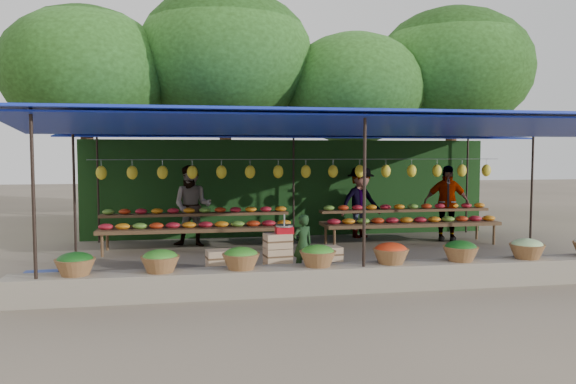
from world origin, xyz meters
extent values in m
plane|color=brown|center=(0.00, 0.00, 0.00)|extent=(60.00, 60.00, 0.00)
cube|color=gray|center=(0.00, -2.75, 0.20)|extent=(10.60, 0.55, 0.40)
cylinder|color=black|center=(-4.80, -2.90, 1.40)|extent=(0.05, 0.05, 2.80)
cylinder|color=black|center=(0.00, -2.90, 1.40)|extent=(0.05, 0.05, 2.80)
cylinder|color=black|center=(-4.80, 0.00, 1.40)|extent=(0.05, 0.05, 2.80)
cylinder|color=black|center=(4.80, 0.00, 1.40)|extent=(0.05, 0.05, 2.80)
cylinder|color=black|center=(-4.80, 2.90, 1.40)|extent=(0.05, 0.05, 2.80)
cylinder|color=black|center=(0.00, 2.90, 1.40)|extent=(0.05, 0.05, 2.80)
cylinder|color=black|center=(4.80, 2.90, 1.40)|extent=(0.05, 0.05, 2.80)
cube|color=#182EB7|center=(0.00, 0.00, 2.80)|extent=(10.80, 6.60, 0.04)
cube|color=#182EB7|center=(0.00, -2.00, 2.62)|extent=(10.80, 2.19, 0.26)
cube|color=#182EB7|center=(0.00, 2.00, 2.62)|extent=(10.80, 2.19, 0.26)
cylinder|color=#9D9EA3|center=(0.00, 1.40, 2.02)|extent=(9.60, 0.01, 0.01)
ellipsoid|color=yellow|center=(-4.50, 1.40, 1.74)|extent=(0.23, 0.17, 0.30)
ellipsoid|color=yellow|center=(-3.86, 1.40, 1.74)|extent=(0.23, 0.17, 0.30)
ellipsoid|color=yellow|center=(-3.21, 1.40, 1.74)|extent=(0.23, 0.17, 0.30)
ellipsoid|color=yellow|center=(-2.57, 1.40, 1.74)|extent=(0.23, 0.17, 0.30)
ellipsoid|color=yellow|center=(-1.93, 1.40, 1.74)|extent=(0.23, 0.17, 0.30)
ellipsoid|color=yellow|center=(-1.29, 1.40, 1.74)|extent=(0.23, 0.17, 0.30)
ellipsoid|color=yellow|center=(-0.64, 1.40, 1.74)|extent=(0.23, 0.17, 0.30)
ellipsoid|color=yellow|center=(0.00, 1.40, 1.74)|extent=(0.23, 0.17, 0.30)
ellipsoid|color=yellow|center=(0.64, 1.40, 1.74)|extent=(0.23, 0.17, 0.30)
ellipsoid|color=yellow|center=(1.29, 1.40, 1.74)|extent=(0.23, 0.17, 0.30)
ellipsoid|color=yellow|center=(1.93, 1.40, 1.74)|extent=(0.23, 0.17, 0.30)
ellipsoid|color=yellow|center=(2.57, 1.40, 1.74)|extent=(0.23, 0.17, 0.30)
ellipsoid|color=yellow|center=(3.21, 1.40, 1.74)|extent=(0.23, 0.17, 0.30)
ellipsoid|color=yellow|center=(3.86, 1.40, 1.74)|extent=(0.23, 0.17, 0.30)
ellipsoid|color=yellow|center=(4.50, 1.40, 1.74)|extent=(0.23, 0.17, 0.30)
ellipsoid|color=#154E14|center=(-4.30, -2.75, 0.62)|extent=(0.52, 0.52, 0.23)
ellipsoid|color=#347D21|center=(-3.10, -2.75, 0.62)|extent=(0.52, 0.52, 0.23)
ellipsoid|color=#347D21|center=(-1.90, -2.75, 0.62)|extent=(0.52, 0.52, 0.23)
ellipsoid|color=#347D21|center=(-0.70, -2.75, 0.62)|extent=(0.52, 0.52, 0.23)
ellipsoid|color=red|center=(0.50, -2.75, 0.62)|extent=(0.52, 0.52, 0.23)
ellipsoid|color=#154E14|center=(1.70, -2.75, 0.62)|extent=(0.52, 0.52, 0.23)
ellipsoid|color=#A1CC80|center=(2.90, -2.75, 0.62)|extent=(0.52, 0.52, 0.23)
cube|color=#193F16|center=(0.00, 3.15, 1.25)|extent=(10.60, 0.06, 2.50)
cylinder|color=#362313|center=(-5.50, 5.80, 1.98)|extent=(0.36, 0.36, 3.97)
ellipsoid|color=#1A350E|center=(-5.50, 5.80, 4.46)|extent=(4.77, 4.77, 3.69)
cylinder|color=#362313|center=(-1.50, 6.20, 2.24)|extent=(0.36, 0.36, 4.48)
ellipsoid|color=#1A350E|center=(-1.50, 6.20, 5.04)|extent=(5.39, 5.39, 4.17)
cylinder|color=#362313|center=(2.50, 5.90, 1.86)|extent=(0.36, 0.36, 3.71)
ellipsoid|color=#1A350E|center=(2.50, 5.90, 4.18)|extent=(4.47, 4.47, 3.45)
cylinder|color=#362313|center=(6.00, 6.30, 2.18)|extent=(0.36, 0.36, 4.35)
ellipsoid|color=#1A350E|center=(6.00, 6.30, 4.90)|extent=(5.24, 5.24, 4.05)
cube|color=#4F2D1F|center=(-2.50, 1.30, 0.50)|extent=(4.20, 0.95, 0.08)
cube|color=#4F2D1F|center=(-2.50, 1.60, 0.78)|extent=(4.20, 0.35, 0.06)
cylinder|color=#4F2D1F|center=(-4.45, 0.90, 0.25)|extent=(0.06, 0.06, 0.50)
cylinder|color=#4F2D1F|center=(-0.55, 0.90, 0.25)|extent=(0.06, 0.06, 0.50)
cylinder|color=#4F2D1F|center=(-4.45, 1.70, 0.25)|extent=(0.06, 0.06, 0.50)
cylinder|color=#4F2D1F|center=(-0.55, 1.70, 0.25)|extent=(0.06, 0.06, 0.50)
ellipsoid|color=#A61725|center=(-4.40, 1.15, 0.60)|extent=(0.31, 0.26, 0.13)
ellipsoid|color=#5D922D|center=(-4.40, 1.60, 0.87)|extent=(0.26, 0.22, 0.12)
ellipsoid|color=orange|center=(-4.05, 1.15, 0.60)|extent=(0.31, 0.26, 0.13)
ellipsoid|color=red|center=(-4.05, 1.60, 0.87)|extent=(0.26, 0.22, 0.12)
ellipsoid|color=#5D922D|center=(-3.70, 1.15, 0.60)|extent=(0.31, 0.26, 0.13)
ellipsoid|color=#A61725|center=(-3.70, 1.60, 0.87)|extent=(0.26, 0.22, 0.12)
ellipsoid|color=red|center=(-3.35, 1.15, 0.60)|extent=(0.31, 0.26, 0.13)
ellipsoid|color=orange|center=(-3.35, 1.60, 0.87)|extent=(0.26, 0.22, 0.12)
ellipsoid|color=#A61725|center=(-3.00, 1.15, 0.60)|extent=(0.31, 0.26, 0.13)
ellipsoid|color=#A61725|center=(-3.00, 1.60, 0.87)|extent=(0.26, 0.22, 0.12)
ellipsoid|color=orange|center=(-2.65, 1.15, 0.60)|extent=(0.31, 0.26, 0.13)
ellipsoid|color=orange|center=(-2.65, 1.60, 0.87)|extent=(0.26, 0.22, 0.12)
ellipsoid|color=#A61725|center=(-2.30, 1.15, 0.60)|extent=(0.31, 0.26, 0.13)
ellipsoid|color=#5D922D|center=(-2.30, 1.60, 0.87)|extent=(0.26, 0.22, 0.12)
ellipsoid|color=orange|center=(-1.95, 1.15, 0.60)|extent=(0.31, 0.26, 0.13)
ellipsoid|color=red|center=(-1.95, 1.60, 0.87)|extent=(0.26, 0.22, 0.12)
ellipsoid|color=#5D922D|center=(-1.60, 1.15, 0.60)|extent=(0.31, 0.26, 0.13)
ellipsoid|color=#A61725|center=(-1.60, 1.60, 0.87)|extent=(0.26, 0.22, 0.12)
ellipsoid|color=red|center=(-1.25, 1.15, 0.60)|extent=(0.31, 0.26, 0.13)
ellipsoid|color=orange|center=(-1.25, 1.60, 0.87)|extent=(0.26, 0.22, 0.12)
ellipsoid|color=#A61725|center=(-0.90, 1.15, 0.60)|extent=(0.31, 0.26, 0.13)
ellipsoid|color=#A61725|center=(-0.90, 1.60, 0.87)|extent=(0.26, 0.22, 0.12)
ellipsoid|color=orange|center=(-0.55, 1.15, 0.60)|extent=(0.31, 0.26, 0.13)
ellipsoid|color=orange|center=(-0.55, 1.60, 0.87)|extent=(0.26, 0.22, 0.12)
cube|color=#4F2D1F|center=(2.50, 1.30, 0.50)|extent=(4.20, 0.95, 0.08)
cube|color=#4F2D1F|center=(2.50, 1.60, 0.78)|extent=(4.20, 0.35, 0.06)
cylinder|color=#4F2D1F|center=(0.55, 0.90, 0.25)|extent=(0.06, 0.06, 0.50)
cylinder|color=#4F2D1F|center=(4.45, 0.90, 0.25)|extent=(0.06, 0.06, 0.50)
cylinder|color=#4F2D1F|center=(0.55, 1.70, 0.25)|extent=(0.06, 0.06, 0.50)
cylinder|color=#4F2D1F|center=(4.45, 1.70, 0.25)|extent=(0.06, 0.06, 0.50)
ellipsoid|color=#A61725|center=(0.60, 1.15, 0.60)|extent=(0.31, 0.26, 0.13)
ellipsoid|color=#5D922D|center=(0.60, 1.60, 0.87)|extent=(0.26, 0.22, 0.12)
ellipsoid|color=orange|center=(0.95, 1.15, 0.60)|extent=(0.31, 0.26, 0.13)
ellipsoid|color=red|center=(0.95, 1.60, 0.87)|extent=(0.26, 0.22, 0.12)
ellipsoid|color=#5D922D|center=(1.30, 1.15, 0.60)|extent=(0.31, 0.26, 0.13)
ellipsoid|color=#A61725|center=(1.30, 1.60, 0.87)|extent=(0.26, 0.22, 0.12)
ellipsoid|color=red|center=(1.65, 1.15, 0.60)|extent=(0.31, 0.26, 0.13)
ellipsoid|color=orange|center=(1.65, 1.60, 0.87)|extent=(0.26, 0.22, 0.12)
ellipsoid|color=#A61725|center=(2.00, 1.15, 0.60)|extent=(0.31, 0.26, 0.13)
ellipsoid|color=#A61725|center=(2.00, 1.60, 0.87)|extent=(0.26, 0.22, 0.12)
ellipsoid|color=orange|center=(2.35, 1.15, 0.60)|extent=(0.31, 0.26, 0.13)
ellipsoid|color=orange|center=(2.35, 1.60, 0.87)|extent=(0.26, 0.22, 0.12)
ellipsoid|color=#A61725|center=(2.70, 1.15, 0.60)|extent=(0.31, 0.26, 0.13)
ellipsoid|color=#5D922D|center=(2.70, 1.60, 0.87)|extent=(0.26, 0.22, 0.12)
ellipsoid|color=orange|center=(3.05, 1.15, 0.60)|extent=(0.31, 0.26, 0.13)
ellipsoid|color=red|center=(3.05, 1.60, 0.87)|extent=(0.26, 0.22, 0.12)
ellipsoid|color=#5D922D|center=(3.40, 1.15, 0.60)|extent=(0.31, 0.26, 0.13)
ellipsoid|color=#A61725|center=(3.40, 1.60, 0.87)|extent=(0.26, 0.22, 0.12)
ellipsoid|color=red|center=(3.75, 1.15, 0.60)|extent=(0.31, 0.26, 0.13)
ellipsoid|color=orange|center=(3.75, 1.60, 0.87)|extent=(0.26, 0.22, 0.12)
ellipsoid|color=#A61725|center=(4.10, 1.15, 0.60)|extent=(0.31, 0.26, 0.13)
ellipsoid|color=#A61725|center=(4.10, 1.60, 0.87)|extent=(0.26, 0.22, 0.12)
ellipsoid|color=orange|center=(4.45, 1.15, 0.60)|extent=(0.31, 0.26, 0.13)
ellipsoid|color=orange|center=(4.45, 1.60, 0.87)|extent=(0.26, 0.22, 0.12)
cube|color=tan|center=(-2.15, -1.64, 0.12)|extent=(0.49, 0.40, 0.25)
cube|color=tan|center=(-2.15, -1.64, 0.39)|extent=(0.49, 0.40, 0.25)
cube|color=tan|center=(-1.15, -1.64, 0.12)|extent=(0.49, 0.40, 0.25)
cube|color=tan|center=(-1.15, -1.64, 0.39)|extent=(0.49, 0.40, 0.25)
cube|color=tan|center=(-1.15, -1.64, 0.65)|extent=(0.49, 0.40, 0.25)
cube|color=tan|center=(-0.25, -1.64, 0.12)|extent=(0.49, 0.40, 0.25)
cube|color=tan|center=(-0.25, -1.64, 0.39)|extent=(0.49, 0.40, 0.25)
cube|color=red|center=(-1.04, -1.64, 0.83)|extent=(0.30, 0.26, 0.12)
cylinder|color=#9D9EA3|center=(-1.04, -1.64, 0.90)|extent=(0.32, 0.32, 0.03)
cylinder|color=#9D9EA3|center=(-1.04, -1.64, 1.00)|extent=(0.03, 0.03, 0.22)
imported|color=#173418|center=(-0.68, -1.49, 0.54)|extent=(0.46, 0.37, 1.07)
imported|color=slate|center=(-2.57, 1.89, 0.94)|extent=(1.07, 0.93, 1.88)
imported|color=slate|center=(1.67, 2.52, 0.91)|extent=(1.32, 0.99, 1.82)
imported|color=slate|center=(3.62, 1.69, 0.93)|extent=(1.18, 0.77, 1.86)
cube|color=navy|center=(-3.15, -2.15, 0.15)|extent=(0.59, 0.52, 0.30)
cube|color=navy|center=(-4.97, -1.96, 0.15)|extent=(0.52, 0.39, 0.31)
camera|label=1|loc=(-2.70, -11.18, 2.17)|focal=35.00mm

